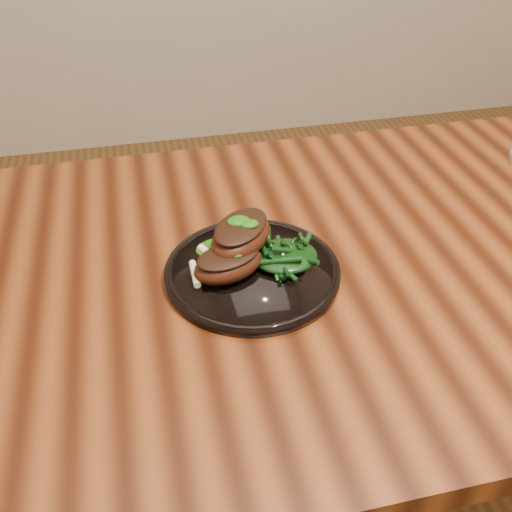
{
  "coord_description": "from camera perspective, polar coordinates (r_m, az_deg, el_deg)",
  "views": [
    {
      "loc": [
        -0.44,
        -0.66,
        1.29
      ],
      "look_at": [
        -0.3,
        -0.02,
        0.78
      ],
      "focal_mm": 40.0,
      "sensor_mm": 36.0,
      "label": 1
    }
  ],
  "objects": [
    {
      "name": "desk",
      "position": [
        1.01,
        16.53,
        -2.22
      ],
      "size": [
        1.6,
        0.8,
        0.75
      ],
      "color": "black",
      "rests_on": "ground"
    },
    {
      "name": "plate",
      "position": [
        0.84,
        -0.36,
        -1.54
      ],
      "size": [
        0.26,
        0.26,
        0.02
      ],
      "color": "black",
      "rests_on": "desk"
    },
    {
      "name": "lamb_chop_front",
      "position": [
        0.81,
        -2.83,
        -0.68
      ],
      "size": [
        0.12,
        0.1,
        0.05
      ],
      "color": "#3D180B",
      "rests_on": "plate"
    },
    {
      "name": "lamb_chop_back",
      "position": [
        0.82,
        -1.56,
        2.14
      ],
      "size": [
        0.13,
        0.14,
        0.05
      ],
      "color": "#3D180B",
      "rests_on": "plate"
    },
    {
      "name": "herb_smear",
      "position": [
        0.87,
        -3.23,
        0.86
      ],
      "size": [
        0.09,
        0.06,
        0.01
      ],
      "primitive_type": "ellipsoid",
      "color": "#114707",
      "rests_on": "plate"
    },
    {
      "name": "greens_heap",
      "position": [
        0.84,
        2.94,
        0.34
      ],
      "size": [
        0.1,
        0.09,
        0.04
      ],
      "color": "black",
      "rests_on": "plate"
    }
  ]
}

